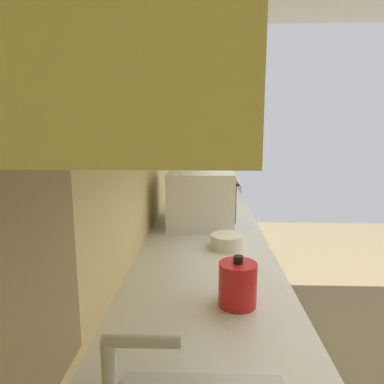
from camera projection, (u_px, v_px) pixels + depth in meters
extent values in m
cube|color=#EFCD82|center=(139.00, 161.00, 1.95)|extent=(4.50, 0.12, 2.61)
cube|color=#D1C972|center=(203.00, 343.00, 1.72)|extent=(3.58, 0.60, 0.91)
cube|color=silver|center=(204.00, 253.00, 1.64)|extent=(3.61, 0.63, 0.02)
cube|color=#332819|center=(266.00, 344.00, 1.71)|extent=(0.01, 0.01, 0.83)
cube|color=#332819|center=(253.00, 300.00, 2.15)|extent=(0.01, 0.01, 0.83)
cube|color=#332819|center=(245.00, 270.00, 2.59)|extent=(0.01, 0.01, 0.83)
cube|color=#332819|center=(239.00, 249.00, 3.03)|extent=(0.01, 0.01, 0.83)
cube|color=#D4D074|center=(172.00, 55.00, 1.48)|extent=(2.78, 0.33, 0.64)
cube|color=#997A4C|center=(12.00, 275.00, 0.53)|extent=(0.47, 0.02, 0.55)
cube|color=white|center=(8.00, 275.00, 0.53)|extent=(0.41, 0.01, 0.49)
cube|color=#B7BABF|center=(207.00, 223.00, 3.84)|extent=(0.72, 0.66, 0.93)
cube|color=black|center=(237.00, 227.00, 3.84)|extent=(0.56, 0.01, 0.51)
cube|color=black|center=(207.00, 180.00, 3.75)|extent=(0.68, 0.63, 0.02)
cube|color=#B7BABF|center=(178.00, 172.00, 3.75)|extent=(0.68, 0.04, 0.18)
cylinder|color=#38383D|center=(219.00, 181.00, 3.59)|extent=(0.11, 0.11, 0.01)
cylinder|color=#38383D|center=(218.00, 177.00, 3.90)|extent=(0.11, 0.11, 0.01)
cylinder|color=#38383D|center=(195.00, 181.00, 3.60)|extent=(0.11, 0.11, 0.01)
cylinder|color=#38383D|center=(196.00, 176.00, 3.91)|extent=(0.11, 0.11, 0.01)
cylinder|color=#B7BABF|center=(141.00, 342.00, 0.54)|extent=(0.02, 0.12, 0.02)
cube|color=white|center=(201.00, 197.00, 2.08)|extent=(0.48, 0.37, 0.32)
cube|color=black|center=(233.00, 199.00, 2.03)|extent=(0.30, 0.01, 0.22)
cube|color=#2D2D33|center=(230.00, 191.00, 2.26)|extent=(0.09, 0.01, 0.22)
cylinder|color=silver|center=(227.00, 241.00, 1.67)|extent=(0.15, 0.15, 0.07)
cylinder|color=silver|center=(227.00, 238.00, 1.66)|extent=(0.13, 0.13, 0.03)
cylinder|color=red|center=(238.00, 284.00, 1.13)|extent=(0.12, 0.12, 0.14)
cylinder|color=black|center=(238.00, 260.00, 1.11)|extent=(0.03, 0.03, 0.02)
cylinder|color=red|center=(236.00, 268.00, 1.19)|extent=(0.08, 0.02, 0.05)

